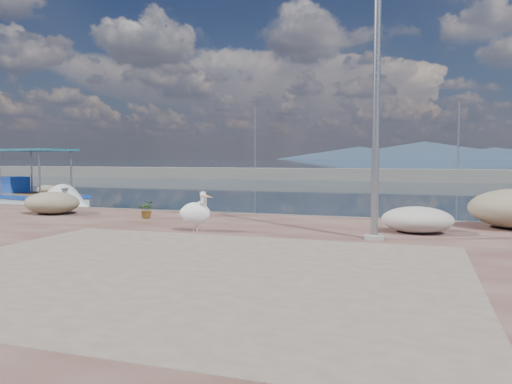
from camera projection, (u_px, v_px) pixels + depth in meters
The scene contains 12 objects.
ground at pixel (204, 260), 11.32m from camera, with size 1400.00×1400.00×0.00m, color #162635.
quay_patch at pixel (184, 270), 8.13m from camera, with size 9.00×7.00×0.01m, color gray.
breakwater at pixel (370, 175), 49.19m from camera, with size 120.00×2.20×7.50m.
mountains at pixel (420, 151), 625.34m from camera, with size 370.00×280.00×22.00m.
boat_left at pixel (35, 203), 22.93m from camera, with size 6.88×3.55×3.16m.
pelican at pixel (196, 213), 12.27m from camera, with size 1.05×0.72×1.00m.
lamp_post at pixel (377, 90), 10.91m from camera, with size 0.44×0.96×7.00m.
bollard_near at pixel (204, 202), 15.52m from camera, with size 0.26×0.26×0.79m.
bollard_far at pixel (65, 198), 17.54m from camera, with size 0.24×0.24×0.74m.
potted_plant at pixel (147, 210), 14.95m from camera, with size 0.48×0.42×0.53m, color #33722D.
net_pile_d at pixel (417, 220), 12.10m from camera, with size 1.70×1.28×0.64m, color beige.
net_pile_b at pixel (52, 203), 16.13m from camera, with size 1.85×1.44×0.72m, color tan.
Camera 1 is at (4.62, -10.26, 2.33)m, focal length 35.00 mm.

